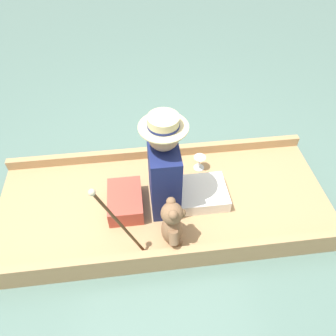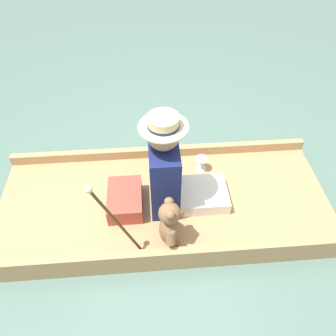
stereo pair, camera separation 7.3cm
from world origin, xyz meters
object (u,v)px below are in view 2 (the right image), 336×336
(wine_glass, at_px, (201,161))
(teddy_bear, at_px, (170,224))
(seated_person, at_px, (171,172))
(walking_cane, at_px, (113,218))

(wine_glass, bearing_deg, teddy_bear, -25.57)
(seated_person, xyz_separation_m, teddy_bear, (0.37, -0.04, -0.14))
(teddy_bear, height_order, walking_cane, walking_cane)
(teddy_bear, distance_m, walking_cane, 0.45)
(walking_cane, bearing_deg, seated_person, 137.55)
(teddy_bear, xyz_separation_m, walking_cane, (0.08, -0.37, 0.24))
(seated_person, bearing_deg, teddy_bear, 2.39)
(teddy_bear, bearing_deg, walking_cane, -77.64)
(seated_person, height_order, wine_glass, seated_person)
(seated_person, relative_size, teddy_bear, 2.03)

